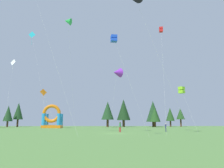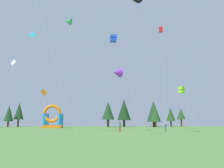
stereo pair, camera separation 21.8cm
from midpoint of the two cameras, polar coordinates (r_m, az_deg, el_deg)
The scene contains 20 objects.
ground_plane at distance 35.87m, azimuth 0.77°, elevation -12.84°, with size 120.00×120.00×0.00m, color #5B8C42.
kite_orange_diamond at distance 55.12m, azimuth -17.51°, elevation -2.27°, with size 4.48×1.26×9.39m.
kite_blue_box at distance 29.77m, azimuth 0.55°, elevation 11.81°, with size 4.97×1.01×13.31m.
kite_red_box at distance 38.39m, azimuth 12.84°, elevation 13.69°, with size 0.94×3.13×17.53m.
kite_cyan_diamond at distance 53.49m, azimuth -20.05°, elevation 11.73°, with size 6.96×6.81×21.75m.
kite_lime_box at distance 40.26m, azimuth 17.91°, elevation -1.50°, with size 2.27×2.62×7.96m.
kite_white_diamond at distance 55.55m, azimuth -24.27°, elevation 4.96°, with size 2.22×6.47×15.91m.
kite_purple_delta at distance 40.84m, azimuth 1.43°, elevation 3.02°, with size 2.55×3.64×11.89m.
kite_green_delta at distance 58.90m, azimuth -11.39°, elevation 15.82°, with size 2.46×11.22×28.26m.
person_left_edge at distance 42.60m, azimuth 14.05°, elevation -10.81°, with size 0.38×0.38×1.59m.
person_far_side at distance 39.80m, azimuth 2.24°, elevation -10.95°, with size 0.34×0.34×1.85m.
inflatable_orange_dome at distance 68.79m, azimuth -15.29°, elevation -8.87°, with size 5.70×4.32×7.00m.
tree_row_2 at distance 84.88m, azimuth -25.40°, elevation -7.01°, with size 3.24×3.24×7.49m.
tree_row_3 at distance 87.56m, azimuth -23.17°, elevation -6.56°, with size 3.50×3.50×8.85m.
tree_row_4 at distance 78.19m, azimuth -0.96°, elevation -7.02°, with size 4.43×4.43×9.01m.
tree_row_5 at distance 80.95m, azimuth 3.24°, elevation -6.78°, with size 4.98×4.98×10.11m.
tree_row_6 at distance 79.12m, azimuth 11.34°, elevation -7.85°, with size 3.75×3.75×7.06m.
tree_row_7 at distance 81.80m, azimuth 10.93°, elevation -7.05°, with size 5.11×5.11×9.48m.
tree_row_8 at distance 84.49m, azimuth 15.21°, elevation -7.70°, with size 3.22×3.22×7.09m.
tree_row_9 at distance 85.77m, azimuth 17.72°, elevation -7.50°, with size 3.06×3.06×6.84m.
Camera 2 is at (-1.56, -35.78, 1.85)m, focal length 34.82 mm.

